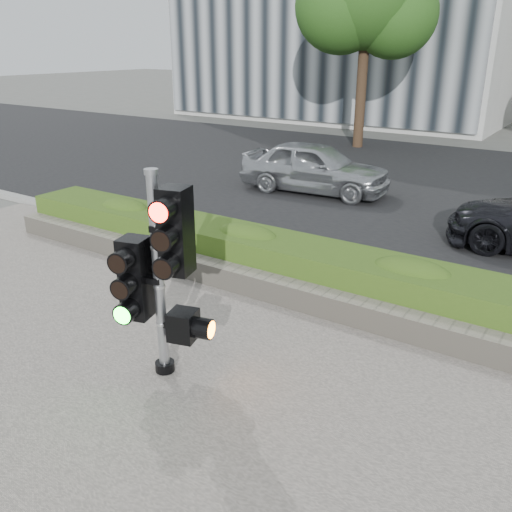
# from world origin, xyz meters

# --- Properties ---
(ground) EXTENTS (120.00, 120.00, 0.00)m
(ground) POSITION_xyz_m (0.00, 0.00, 0.00)
(ground) COLOR #51514C
(ground) RESTS_ON ground
(sidewalk) EXTENTS (16.00, 11.00, 0.03)m
(sidewalk) POSITION_xyz_m (0.00, -2.50, 0.01)
(sidewalk) COLOR #9E9389
(sidewalk) RESTS_ON ground
(road) EXTENTS (60.00, 13.00, 0.02)m
(road) POSITION_xyz_m (0.00, 10.00, 0.01)
(road) COLOR black
(road) RESTS_ON ground
(curb) EXTENTS (60.00, 0.25, 0.12)m
(curb) POSITION_xyz_m (0.00, 3.15, 0.06)
(curb) COLOR gray
(curb) RESTS_ON ground
(stone_wall) EXTENTS (12.00, 0.32, 0.34)m
(stone_wall) POSITION_xyz_m (0.00, 1.90, 0.20)
(stone_wall) COLOR gray
(stone_wall) RESTS_ON sidewalk
(hedge) EXTENTS (12.00, 1.00, 0.68)m
(hedge) POSITION_xyz_m (0.00, 2.55, 0.37)
(hedge) COLOR olive
(hedge) RESTS_ON sidewalk
(traffic_signal) EXTENTS (0.85, 0.71, 2.35)m
(traffic_signal) POSITION_xyz_m (-0.32, -0.34, 1.33)
(traffic_signal) COLOR black
(traffic_signal) RESTS_ON sidewalk
(car_silver) EXTENTS (3.87, 1.83, 1.28)m
(car_silver) POSITION_xyz_m (-2.73, 7.77, 0.66)
(car_silver) COLOR #A9ACB1
(car_silver) RESTS_ON road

